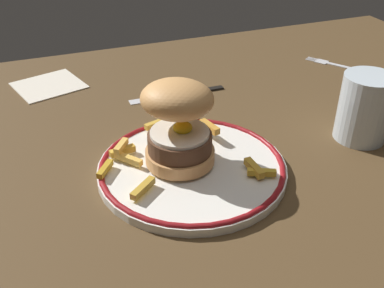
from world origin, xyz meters
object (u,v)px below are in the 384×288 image
(fork, at_px, (337,65))
(napkin, at_px, (49,85))
(dinner_plate, at_px, (192,167))
(burger, at_px, (178,121))
(water_glass, at_px, (364,112))
(knife, at_px, (185,93))

(fork, distance_m, napkin, 0.59)
(dinner_plate, bearing_deg, burger, 128.47)
(fork, bearing_deg, water_glass, -120.09)
(knife, distance_m, napkin, 0.26)
(dinner_plate, height_order, napkin, dinner_plate)
(burger, relative_size, fork, 1.09)
(fork, xyz_separation_m, napkin, (-0.58, 0.11, 0.00))
(fork, relative_size, napkin, 1.09)
(fork, bearing_deg, dinner_plate, -149.53)
(dinner_plate, height_order, fork, dinner_plate)
(knife, bearing_deg, napkin, 151.15)
(dinner_plate, relative_size, water_glass, 2.51)
(napkin, bearing_deg, fork, -11.12)
(dinner_plate, distance_m, napkin, 0.39)
(burger, bearing_deg, fork, 28.10)
(burger, height_order, napkin, burger)
(water_glass, xyz_separation_m, fork, (0.15, 0.25, -0.04))
(dinner_plate, relative_size, napkin, 2.20)
(burger, distance_m, water_glass, 0.29)
(knife, bearing_deg, burger, -112.21)
(burger, xyz_separation_m, napkin, (-0.14, 0.35, -0.07))
(fork, height_order, knife, knife)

